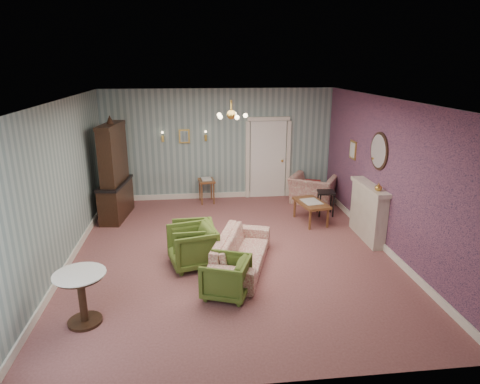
{
  "coord_description": "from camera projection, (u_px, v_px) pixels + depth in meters",
  "views": [
    {
      "loc": [
        -0.68,
        -7.38,
        3.53
      ],
      "look_at": [
        0.2,
        0.4,
        1.1
      ],
      "focal_mm": 31.4,
      "sensor_mm": 36.0,
      "label": 1
    }
  ],
  "objects": [
    {
      "name": "floor",
      "position": [
        232.0,
        253.0,
        8.12
      ],
      "size": [
        7.0,
        7.0,
        0.0
      ],
      "primitive_type": "plane",
      "color": "#895250",
      "rests_on": "ground"
    },
    {
      "name": "ceiling",
      "position": [
        231.0,
        100.0,
        7.27
      ],
      "size": [
        7.0,
        7.0,
        0.0
      ],
      "primitive_type": "plane",
      "rotation": [
        3.14,
        0.0,
        0.0
      ],
      "color": "white",
      "rests_on": "ground"
    },
    {
      "name": "wall_back",
      "position": [
        219.0,
        145.0,
        11.02
      ],
      "size": [
        6.0,
        0.0,
        6.0
      ],
      "primitive_type": "plane",
      "rotation": [
        1.57,
        0.0,
        0.0
      ],
      "color": "slate",
      "rests_on": "ground"
    },
    {
      "name": "wall_front",
      "position": [
        263.0,
        271.0,
        4.37
      ],
      "size": [
        6.0,
        0.0,
        6.0
      ],
      "primitive_type": "plane",
      "rotation": [
        -1.57,
        0.0,
        0.0
      ],
      "color": "slate",
      "rests_on": "ground"
    },
    {
      "name": "wall_left",
      "position": [
        62.0,
        186.0,
        7.37
      ],
      "size": [
        0.0,
        7.0,
        7.0
      ],
      "primitive_type": "plane",
      "rotation": [
        1.57,
        0.0,
        1.57
      ],
      "color": "slate",
      "rests_on": "ground"
    },
    {
      "name": "wall_right",
      "position": [
        388.0,
        176.0,
        8.02
      ],
      "size": [
        0.0,
        7.0,
        7.0
      ],
      "primitive_type": "plane",
      "rotation": [
        1.57,
        0.0,
        -1.57
      ],
      "color": "slate",
      "rests_on": "ground"
    },
    {
      "name": "wall_right_floral",
      "position": [
        387.0,
        176.0,
        8.02
      ],
      "size": [
        0.0,
        7.0,
        7.0
      ],
      "primitive_type": "plane",
      "rotation": [
        1.57,
        0.0,
        -1.57
      ],
      "color": "#AF576C",
      "rests_on": "ground"
    },
    {
      "name": "door",
      "position": [
        268.0,
        158.0,
        11.23
      ],
      "size": [
        1.12,
        0.12,
        2.16
      ],
      "primitive_type": null,
      "color": "white",
      "rests_on": "floor"
    },
    {
      "name": "olive_chair_a",
      "position": [
        226.0,
        275.0,
        6.54
      ],
      "size": [
        0.84,
        0.86,
        0.7
      ],
      "primitive_type": "imported",
      "rotation": [
        0.0,
        0.0,
        -1.93
      ],
      "color": "#4C6423",
      "rests_on": "floor"
    },
    {
      "name": "olive_chair_b",
      "position": [
        192.0,
        245.0,
        7.5
      ],
      "size": [
        0.9,
        0.94,
        0.81
      ],
      "primitive_type": "imported",
      "rotation": [
        0.0,
        0.0,
        -1.33
      ],
      "color": "#4C6423",
      "rests_on": "floor"
    },
    {
      "name": "olive_chair_c",
      "position": [
        193.0,
        239.0,
        7.78
      ],
      "size": [
        0.74,
        0.79,
        0.77
      ],
      "primitive_type": "imported",
      "rotation": [
        0.0,
        0.0,
        -1.52
      ],
      "color": "#4C6423",
      "rests_on": "floor"
    },
    {
      "name": "sofa_chintz",
      "position": [
        241.0,
        246.0,
        7.45
      ],
      "size": [
        1.17,
        2.11,
        0.79
      ],
      "primitive_type": "imported",
      "rotation": [
        0.0,
        0.0,
        1.27
      ],
      "color": "#9B3E3F",
      "rests_on": "floor"
    },
    {
      "name": "wingback_chair",
      "position": [
        313.0,
        185.0,
        10.86
      ],
      "size": [
        1.32,
        1.19,
        0.97
      ],
      "primitive_type": "imported",
      "rotation": [
        0.0,
        0.0,
        2.59
      ],
      "color": "#9B3E3F",
      "rests_on": "floor"
    },
    {
      "name": "dresser",
      "position": [
        114.0,
        169.0,
        9.66
      ],
      "size": [
        0.66,
        1.46,
        2.35
      ],
      "primitive_type": null,
      "rotation": [
        0.0,
        0.0,
        -0.13
      ],
      "color": "black",
      "rests_on": "floor"
    },
    {
      "name": "fireplace",
      "position": [
        368.0,
        212.0,
        8.64
      ],
      "size": [
        0.3,
        1.4,
        1.16
      ],
      "primitive_type": null,
      "color": "beige",
      "rests_on": "floor"
    },
    {
      "name": "mantel_vase",
      "position": [
        379.0,
        187.0,
        8.06
      ],
      "size": [
        0.15,
        0.15,
        0.15
      ],
      "primitive_type": "imported",
      "color": "gold",
      "rests_on": "fireplace"
    },
    {
      "name": "oval_mirror",
      "position": [
        379.0,
        151.0,
        8.27
      ],
      "size": [
        0.04,
        0.76,
        0.84
      ],
      "primitive_type": null,
      "color": "white",
      "rests_on": "wall_right"
    },
    {
      "name": "framed_print",
      "position": [
        353.0,
        150.0,
        9.63
      ],
      "size": [
        0.04,
        0.34,
        0.42
      ],
      "primitive_type": null,
      "color": "gold",
      "rests_on": "wall_right"
    },
    {
      "name": "coffee_table",
      "position": [
        311.0,
        212.0,
        9.61
      ],
      "size": [
        0.7,
        1.05,
        0.5
      ],
      "primitive_type": null,
      "rotation": [
        0.0,
        0.0,
        0.18
      ],
      "color": "brown",
      "rests_on": "floor"
    },
    {
      "name": "side_table_black",
      "position": [
        325.0,
        203.0,
        10.05
      ],
      "size": [
        0.44,
        0.44,
        0.59
      ],
      "primitive_type": null,
      "rotation": [
        0.0,
        0.0,
        -0.13
      ],
      "color": "black",
      "rests_on": "floor"
    },
    {
      "name": "pedestal_table",
      "position": [
        82.0,
        298.0,
        5.83
      ],
      "size": [
        0.75,
        0.75,
        0.78
      ],
      "primitive_type": null,
      "rotation": [
        0.0,
        0.0,
        -0.05
      ],
      "color": "black",
      "rests_on": "floor"
    },
    {
      "name": "nesting_table",
      "position": [
        207.0,
        190.0,
        10.96
      ],
      "size": [
        0.45,
        0.55,
        0.67
      ],
      "primitive_type": null,
      "rotation": [
        0.0,
        0.0,
        0.11
      ],
      "color": "brown",
      "rests_on": "floor"
    },
    {
      "name": "gilt_mirror_back",
      "position": [
        184.0,
        136.0,
        10.81
      ],
      "size": [
        0.28,
        0.06,
        0.36
      ],
      "primitive_type": null,
      "color": "gold",
      "rests_on": "wall_back"
    },
    {
      "name": "sconce_left",
      "position": [
        163.0,
        137.0,
        10.73
      ],
      "size": [
        0.16,
        0.12,
        0.3
      ],
      "primitive_type": null,
      "color": "gold",
      "rests_on": "wall_back"
    },
    {
      "name": "sconce_right",
      "position": [
        206.0,
        136.0,
        10.85
      ],
      "size": [
        0.16,
        0.12,
        0.3
      ],
      "primitive_type": null,
      "color": "gold",
      "rests_on": "wall_back"
    },
    {
      "name": "chandelier",
      "position": [
        231.0,
        116.0,
        7.35
      ],
      "size": [
        0.56,
        0.56,
        0.36
      ],
      "primitive_type": null,
      "color": "gold",
      "rests_on": "ceiling"
    },
    {
      "name": "burgundy_cushion",
      "position": [
        313.0,
        187.0,
        10.72
      ],
      "size": [
        0.41,
        0.28,
        0.39
      ],
      "primitive_type": "cube",
      "rotation": [
        0.17,
        0.0,
        -0.35
      ],
      "color": "maroon",
      "rests_on": "wingback_chair"
    }
  ]
}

